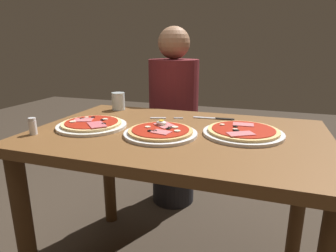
# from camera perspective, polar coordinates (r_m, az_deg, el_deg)

# --- Properties ---
(dining_table) EXTENTS (1.18, 0.77, 0.72)m
(dining_table) POSITION_cam_1_polar(r_m,az_deg,el_deg) (1.21, 1.82, -6.42)
(dining_table) COLOR brown
(dining_table) RESTS_ON ground
(pizza_foreground) EXTENTS (0.29, 0.29, 0.05)m
(pizza_foreground) POSITION_cam_1_polar(r_m,az_deg,el_deg) (1.12, -1.47, -1.22)
(pizza_foreground) COLOR white
(pizza_foreground) RESTS_ON dining_table
(pizza_across_left) EXTENTS (0.31, 0.31, 0.03)m
(pizza_across_left) POSITION_cam_1_polar(r_m,az_deg,el_deg) (1.17, 14.64, -1.14)
(pizza_across_left) COLOR white
(pizza_across_left) RESTS_ON dining_table
(pizza_across_right) EXTENTS (0.30, 0.30, 0.03)m
(pizza_across_right) POSITION_cam_1_polar(r_m,az_deg,el_deg) (1.28, -14.85, 0.29)
(pizza_across_right) COLOR white
(pizza_across_right) RESTS_ON dining_table
(water_glass_near) EXTENTS (0.07, 0.07, 0.09)m
(water_glass_near) POSITION_cam_1_polar(r_m,az_deg,el_deg) (1.60, -9.80, 4.63)
(water_glass_near) COLOR silver
(water_glass_near) RESTS_ON dining_table
(fork) EXTENTS (0.15, 0.06, 0.00)m
(fork) POSITION_cam_1_polar(r_m,az_deg,el_deg) (1.38, -0.78, 1.59)
(fork) COLOR silver
(fork) RESTS_ON dining_table
(knife) EXTENTS (0.20, 0.03, 0.01)m
(knife) POSITION_cam_1_polar(r_m,az_deg,el_deg) (1.39, 9.59, 1.49)
(knife) COLOR silver
(knife) RESTS_ON dining_table
(salt_shaker) EXTENTS (0.03, 0.03, 0.07)m
(salt_shaker) POSITION_cam_1_polar(r_m,az_deg,el_deg) (1.25, -25.22, -0.04)
(salt_shaker) COLOR white
(salt_shaker) RESTS_ON dining_table
(diner_person) EXTENTS (0.32, 0.32, 1.18)m
(diner_person) POSITION_cam_1_polar(r_m,az_deg,el_deg) (1.92, 1.10, 0.46)
(diner_person) COLOR black
(diner_person) RESTS_ON ground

